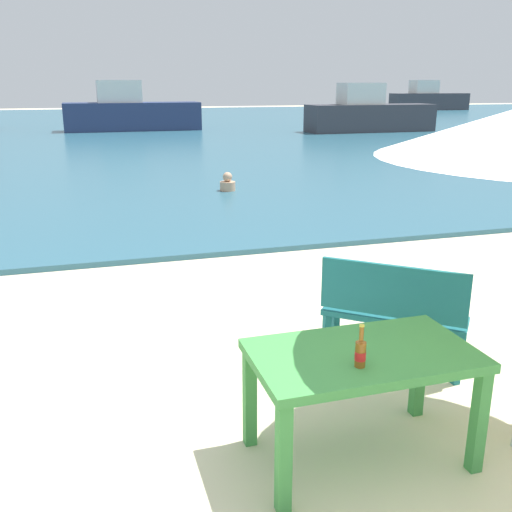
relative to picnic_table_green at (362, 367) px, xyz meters
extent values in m
plane|color=beige|center=(0.21, -0.33, -0.65)|extent=(120.00, 120.00, 0.00)
cube|color=#2D6075|center=(0.21, 29.67, -0.61)|extent=(120.00, 50.00, 0.08)
cube|color=#3D8C42|center=(0.00, 0.00, 0.08)|extent=(1.40, 0.80, 0.06)
cube|color=#3D8C42|center=(-0.64, -0.34, -0.30)|extent=(0.08, 0.08, 0.70)
cube|color=#3D8C42|center=(0.64, -0.34, -0.30)|extent=(0.08, 0.08, 0.70)
cube|color=#3D8C42|center=(-0.64, 0.34, -0.30)|extent=(0.08, 0.08, 0.70)
cube|color=#3D8C42|center=(0.64, 0.34, -0.30)|extent=(0.08, 0.08, 0.70)
cylinder|color=brown|center=(-0.11, -0.18, 0.19)|extent=(0.06, 0.06, 0.16)
cone|color=brown|center=(-0.11, -0.18, 0.27)|extent=(0.06, 0.06, 0.03)
cylinder|color=brown|center=(-0.11, -0.18, 0.32)|extent=(0.03, 0.03, 0.09)
cylinder|color=red|center=(-0.11, -0.18, 0.18)|extent=(0.07, 0.07, 0.05)
cylinder|color=gold|center=(-0.11, -0.18, 0.37)|extent=(0.03, 0.03, 0.01)
cube|color=#196066|center=(0.87, 1.10, -0.20)|extent=(1.15, 1.05, 0.05)
cube|color=#196066|center=(0.76, 0.98, 0.08)|extent=(0.94, 0.81, 0.44)
cube|color=#196066|center=(1.37, 0.85, -0.44)|extent=(0.06, 0.06, 0.42)
cube|color=#196066|center=(0.54, 1.57, -0.44)|extent=(0.06, 0.06, 0.42)
cube|color=#196066|center=(1.19, 0.64, -0.44)|extent=(0.06, 0.06, 0.42)
cube|color=#196066|center=(0.36, 1.35, -0.44)|extent=(0.06, 0.06, 0.42)
cylinder|color=tan|center=(1.45, 9.35, -0.47)|extent=(0.34, 0.34, 0.20)
sphere|color=tan|center=(1.45, 9.35, -0.27)|extent=(0.21, 0.21, 0.21)
cube|color=navy|center=(1.04, 27.42, 0.11)|extent=(6.69, 1.83, 1.37)
cube|color=silver|center=(0.43, 27.42, 1.33)|extent=(2.13, 1.37, 1.06)
cube|color=#38383F|center=(28.63, 43.71, 0.15)|extent=(7.07, 1.93, 1.45)
cube|color=silver|center=(27.99, 43.71, 1.44)|extent=(2.25, 1.45, 1.12)
cube|color=#38383F|center=(12.17, 23.32, 0.08)|extent=(6.35, 1.73, 1.30)
cube|color=silver|center=(11.60, 23.32, 1.24)|extent=(2.02, 1.30, 1.01)
camera|label=1|loc=(-1.58, -2.93, 1.71)|focal=40.41mm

